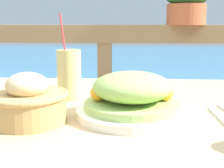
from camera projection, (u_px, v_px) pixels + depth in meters
The scene contains 7 objects.
patio_table at pixel (80, 147), 0.82m from camera, with size 1.08×0.95×0.75m.
railing_fence at pixel (105, 70), 1.62m from camera, with size 2.80×0.08×0.96m.
sea_backdrop at pixel (120, 77), 4.16m from camera, with size 12.00×4.00×0.51m.
salad_plate at pixel (132, 98), 0.75m from camera, with size 0.27×0.27×0.11m.
drink_glass at pixel (69, 74), 0.92m from camera, with size 0.07×0.07×0.25m.
bread_basket at pixel (28, 102), 0.71m from camera, with size 0.19×0.19×0.12m.
fork at pixel (221, 118), 0.74m from camera, with size 0.02×0.18×0.00m.
Camera 1 is at (0.13, -0.76, 0.98)m, focal length 50.00 mm.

